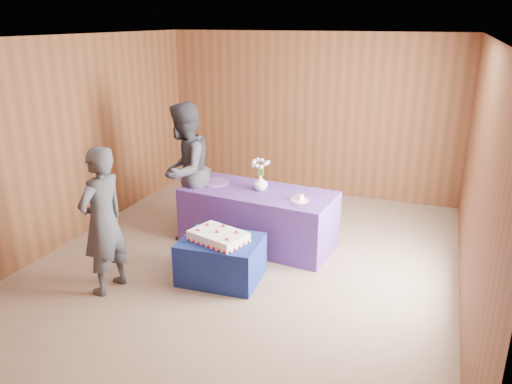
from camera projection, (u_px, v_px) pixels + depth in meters
The scene contains 13 objects.
ground at pixel (244, 264), 6.20m from camera, with size 6.00×6.00×0.00m, color #866E5C.
room_shell at pixel (243, 121), 5.60m from camera, with size 5.04×6.04×2.72m.
cake_table at pixel (221, 259), 5.78m from camera, with size 0.90×0.70×0.50m, color navy.
serving_table at pixel (258, 217), 6.67m from camera, with size 2.00×0.90×0.75m, color #57348F.
sheet_cake at pixel (218, 236), 5.64m from camera, with size 0.74×0.60×0.15m.
vase at pixel (260, 183), 6.54m from camera, with size 0.19×0.19×0.20m, color white.
flower_spray at pixel (261, 164), 6.46m from camera, with size 0.25×0.25×0.19m.
platter at pixel (214, 182), 6.85m from camera, with size 0.40×0.40×0.02m, color #7851A3.
plate at pixel (300, 200), 6.19m from camera, with size 0.22×0.22×0.01m, color white.
cake_slice at pixel (300, 197), 6.17m from camera, with size 0.10×0.09×0.09m.
knife at pixel (297, 207), 5.99m from camera, with size 0.26×0.02×0.00m, color silver.
guest_left at pixel (103, 221), 5.36m from camera, with size 0.60×0.40×1.65m, color #393A43.
guest_right at pixel (185, 171), 6.76m from camera, with size 0.91×0.71×1.86m, color #33333D.
Camera 1 is at (2.11, -5.14, 2.89)m, focal length 35.00 mm.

